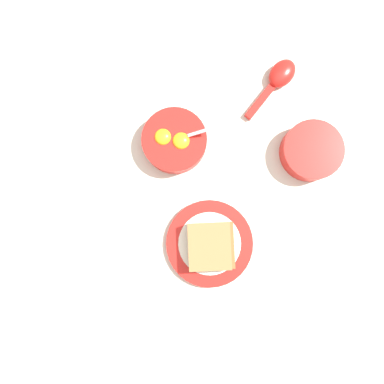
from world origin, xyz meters
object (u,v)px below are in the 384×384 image
object	(u,v)px
toast_plate	(209,243)
congee_bowl	(311,151)
toast_sandwich	(210,246)
egg_bowl	(175,141)
soup_spoon	(279,78)

from	to	relation	value
toast_plate	congee_bowl	xyz separation A→B (m)	(0.23, 0.21, 0.02)
toast_sandwich	congee_bowl	distance (m)	0.31
toast_plate	toast_sandwich	xyz separation A→B (m)	(0.00, -0.00, 0.03)
egg_bowl	toast_plate	size ratio (longest dim) A/B	0.79
toast_plate	toast_sandwich	distance (m)	0.03
soup_spoon	toast_sandwich	bearing A→B (deg)	-113.05
egg_bowl	toast_sandwich	world-z (taller)	egg_bowl
egg_bowl	congee_bowl	distance (m)	0.31
congee_bowl	soup_spoon	bearing A→B (deg)	111.08
toast_plate	toast_sandwich	bearing A→B (deg)	-81.39
toast_sandwich	congee_bowl	xyz separation A→B (m)	(0.23, 0.21, -0.01)
egg_bowl	soup_spoon	bearing A→B (deg)	31.52
soup_spoon	toast_plate	bearing A→B (deg)	-113.40
soup_spoon	congee_bowl	xyz separation A→B (m)	(0.07, -0.17, 0.01)
toast_plate	toast_sandwich	size ratio (longest dim) A/B	1.84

